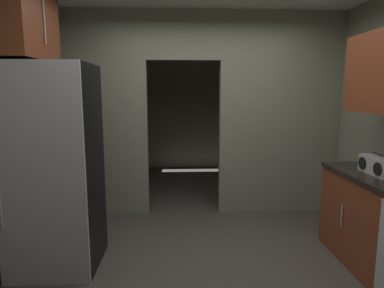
{
  "coord_description": "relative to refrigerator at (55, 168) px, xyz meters",
  "views": [
    {
      "loc": [
        -0.33,
        -2.7,
        1.62
      ],
      "look_at": [
        -0.16,
        0.99,
        1.04
      ],
      "focal_mm": 30.78,
      "sensor_mm": 36.0,
      "label": 1
    }
  ],
  "objects": [
    {
      "name": "refrigerator",
      "position": [
        0.0,
        0.0,
        0.0
      ],
      "size": [
        0.74,
        0.73,
        1.87
      ],
      "color": "black",
      "rests_on": "ground"
    },
    {
      "name": "boombox",
      "position": [
        2.95,
        -0.17,
        0.03
      ],
      "size": [
        0.2,
        0.4,
        0.19
      ],
      "color": "#B2B2B7",
      "rests_on": "lower_cabinet_run"
    },
    {
      "name": "kitchen_partition",
      "position": [
        1.5,
        1.36,
        0.47
      ],
      "size": [
        3.7,
        0.12,
        2.65
      ],
      "color": "gray",
      "rests_on": "ground"
    },
    {
      "name": "adjoining_room_shell",
      "position": [
        1.44,
        3.31,
        0.39
      ],
      "size": [
        3.7,
        2.83,
        2.65
      ],
      "color": "gray",
      "rests_on": "ground"
    },
    {
      "name": "ground",
      "position": [
        1.44,
        -0.28,
        -0.93
      ],
      "size": [
        20.0,
        20.0,
        0.0
      ],
      "primitive_type": "plane",
      "color": "#47423D"
    },
    {
      "name": "upper_cabinet_fridgeside",
      "position": [
        -0.22,
        0.1,
        1.33
      ],
      "size": [
        0.36,
        0.81,
        0.73
      ],
      "color": "brown"
    }
  ]
}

